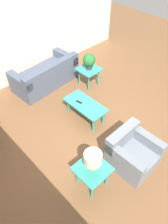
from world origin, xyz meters
name	(u,v)px	position (x,y,z in m)	size (l,w,h in m)	color
ground_plane	(101,127)	(0.00, 0.00, 0.00)	(14.00, 14.00, 0.00)	brown
wall_right	(22,33)	(3.06, 0.00, 1.35)	(0.12, 7.20, 2.70)	silver
sofa	(46,76)	(2.27, -0.09, 0.30)	(1.03, 1.94, 0.79)	#4C566B
armchair	(132,153)	(-1.09, 0.26, 0.31)	(0.87, 0.85, 0.77)	slate
coffee_table	(85,106)	(0.49, 0.05, 0.40)	(1.08, 0.52, 0.45)	teal
side_table_plant	(89,71)	(1.42, -0.98, 0.47)	(0.58, 0.58, 0.54)	teal
side_table_lamp	(92,171)	(-0.89, 1.20, 0.47)	(0.58, 0.58, 0.54)	teal
potted_plant	(89,61)	(1.42, -0.98, 0.80)	(0.35, 0.35, 0.45)	#333338
table_lamp	(93,159)	(-0.89, 1.20, 0.84)	(0.32, 0.32, 0.43)	#997F4C
remote_control	(79,102)	(0.64, 0.11, 0.46)	(0.16, 0.07, 0.02)	black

